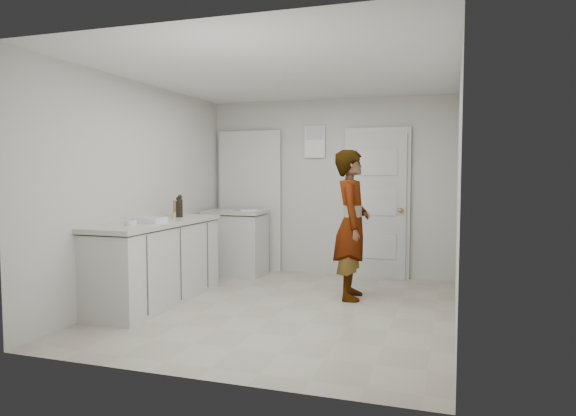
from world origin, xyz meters
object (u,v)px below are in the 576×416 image
(baking_dish, at_px, (149,220))
(egg_bowl, at_px, (130,223))
(oil_cruet_b, at_px, (180,206))
(cake_mix_box, at_px, (178,208))
(person, at_px, (352,225))
(oil_cruet_a, at_px, (178,207))
(spice_jar, at_px, (174,216))

(baking_dish, relative_size, egg_bowl, 2.75)
(oil_cruet_b, bearing_deg, cake_mix_box, 129.08)
(person, xyz_separation_m, oil_cruet_b, (-2.02, -0.39, 0.19))
(egg_bowl, bearing_deg, baking_dish, 86.09)
(oil_cruet_a, bearing_deg, cake_mix_box, 121.97)
(oil_cruet_b, bearing_deg, spice_jar, -76.53)
(spice_jar, distance_m, egg_bowl, 0.74)
(cake_mix_box, xyz_separation_m, egg_bowl, (0.09, -1.11, -0.07))
(person, height_order, oil_cruet_a, person)
(oil_cruet_b, distance_m, baking_dish, 0.69)
(baking_dish, xyz_separation_m, egg_bowl, (-0.02, -0.31, -0.00))
(cake_mix_box, bearing_deg, baking_dish, -72.48)
(cake_mix_box, height_order, oil_cruet_b, oil_cruet_b)
(spice_jar, distance_m, oil_cruet_b, 0.28)
(spice_jar, relative_size, oil_cruet_b, 0.28)
(cake_mix_box, distance_m, oil_cruet_b, 0.16)
(spice_jar, distance_m, oil_cruet_a, 0.28)
(baking_dish, bearing_deg, oil_cruet_b, 91.26)
(cake_mix_box, height_order, oil_cruet_a, oil_cruet_a)
(spice_jar, bearing_deg, egg_bowl, -95.25)
(oil_cruet_a, distance_m, oil_cruet_b, 0.03)
(cake_mix_box, distance_m, baking_dish, 0.81)
(oil_cruet_a, relative_size, egg_bowl, 2.03)
(oil_cruet_a, relative_size, baking_dish, 0.74)
(baking_dish, height_order, egg_bowl, baking_dish)
(person, distance_m, cake_mix_box, 2.14)
(person, xyz_separation_m, spice_jar, (-1.96, -0.64, 0.10))
(oil_cruet_a, bearing_deg, egg_bowl, -89.10)
(cake_mix_box, bearing_deg, spice_jar, -57.58)
(person, bearing_deg, egg_bowl, 116.64)
(baking_dish, distance_m, egg_bowl, 0.31)
(spice_jar, xyz_separation_m, oil_cruet_b, (-0.06, 0.26, 0.09))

